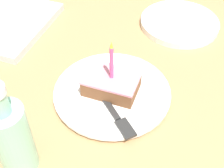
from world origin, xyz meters
TOP-DOWN VIEW (x-y plane):
  - ground_plane at (0.00, 0.00)m, footprint 2.40×2.40m
  - plate at (-0.00, -0.01)m, footprint 0.24×0.24m
  - cake_slice at (0.00, -0.01)m, footprint 0.08×0.11m
  - fork at (-0.05, -0.03)m, footprint 0.14×0.15m
  - bottle at (-0.21, 0.08)m, footprint 0.06×0.06m
  - side_plate at (0.30, -0.10)m, footprint 0.21×0.21m
  - marble_board at (0.14, 0.32)m, footprint 0.25×0.18m

SIDE VIEW (x-z plane):
  - ground_plane at x=0.00m, z-range -0.04..0.00m
  - side_plate at x=0.30m, z-range 0.00..0.02m
  - plate at x=0.00m, z-range 0.00..0.02m
  - marble_board at x=0.14m, z-range 0.00..0.02m
  - fork at x=-0.05m, z-range 0.02..0.02m
  - cake_slice at x=0.00m, z-range -0.03..0.10m
  - bottle at x=-0.21m, z-range -0.02..0.17m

